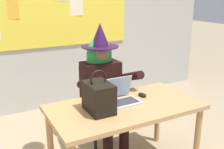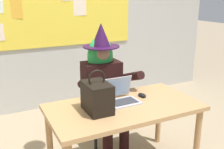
{
  "view_description": "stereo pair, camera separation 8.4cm",
  "coord_description": "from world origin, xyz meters",
  "px_view_note": "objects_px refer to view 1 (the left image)",
  "views": [
    {
      "loc": [
        -1.09,
        -1.93,
        1.71
      ],
      "look_at": [
        0.13,
        0.36,
        0.92
      ],
      "focal_mm": 43.0,
      "sensor_mm": 36.0,
      "label": 1
    },
    {
      "loc": [
        -1.02,
        -1.97,
        1.71
      ],
      "look_at": [
        0.13,
        0.36,
        0.92
      ],
      "focal_mm": 43.0,
      "sensor_mm": 36.0,
      "label": 2
    }
  ],
  "objects_px": {
    "laptop": "(122,96)",
    "handbag": "(99,97)",
    "chair_at_desk": "(99,99)",
    "computer_mouse": "(142,95)",
    "desk_main": "(125,114)",
    "person_costumed": "(103,79)"
  },
  "relations": [
    {
      "from": "laptop",
      "to": "handbag",
      "type": "xyz_separation_m",
      "value": [
        -0.3,
        -0.11,
        0.08
      ]
    },
    {
      "from": "chair_at_desk",
      "to": "laptop",
      "type": "distance_m",
      "value": 0.69
    },
    {
      "from": "chair_at_desk",
      "to": "laptop",
      "type": "relative_size",
      "value": 3.02
    },
    {
      "from": "handbag",
      "to": "computer_mouse",
      "type": "bearing_deg",
      "value": 11.96
    },
    {
      "from": "desk_main",
      "to": "chair_at_desk",
      "type": "bearing_deg",
      "value": 84.24
    },
    {
      "from": "handbag",
      "to": "person_costumed",
      "type": "bearing_deg",
      "value": 60.74
    },
    {
      "from": "chair_at_desk",
      "to": "person_costumed",
      "type": "distance_m",
      "value": 0.31
    },
    {
      "from": "desk_main",
      "to": "handbag",
      "type": "bearing_deg",
      "value": -178.49
    },
    {
      "from": "chair_at_desk",
      "to": "person_costumed",
      "type": "xyz_separation_m",
      "value": [
        0.0,
        -0.12,
        0.28
      ]
    },
    {
      "from": "desk_main",
      "to": "person_costumed",
      "type": "bearing_deg",
      "value": 83.04
    },
    {
      "from": "chair_at_desk",
      "to": "handbag",
      "type": "relative_size",
      "value": 2.38
    },
    {
      "from": "person_costumed",
      "to": "computer_mouse",
      "type": "height_order",
      "value": "person_costumed"
    },
    {
      "from": "laptop",
      "to": "computer_mouse",
      "type": "distance_m",
      "value": 0.24
    },
    {
      "from": "handbag",
      "to": "desk_main",
      "type": "bearing_deg",
      "value": 1.51
    },
    {
      "from": "desk_main",
      "to": "laptop",
      "type": "xyz_separation_m",
      "value": [
        0.02,
        0.1,
        0.14
      ]
    },
    {
      "from": "computer_mouse",
      "to": "desk_main",
      "type": "bearing_deg",
      "value": -164.5
    },
    {
      "from": "person_costumed",
      "to": "chair_at_desk",
      "type": "bearing_deg",
      "value": -179.14
    },
    {
      "from": "computer_mouse",
      "to": "handbag",
      "type": "relative_size",
      "value": 0.28
    },
    {
      "from": "chair_at_desk",
      "to": "handbag",
      "type": "bearing_deg",
      "value": -25.89
    },
    {
      "from": "laptop",
      "to": "desk_main",
      "type": "bearing_deg",
      "value": -105.14
    },
    {
      "from": "desk_main",
      "to": "handbag",
      "type": "distance_m",
      "value": 0.35
    },
    {
      "from": "chair_at_desk",
      "to": "computer_mouse",
      "type": "relative_size",
      "value": 8.63
    }
  ]
}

